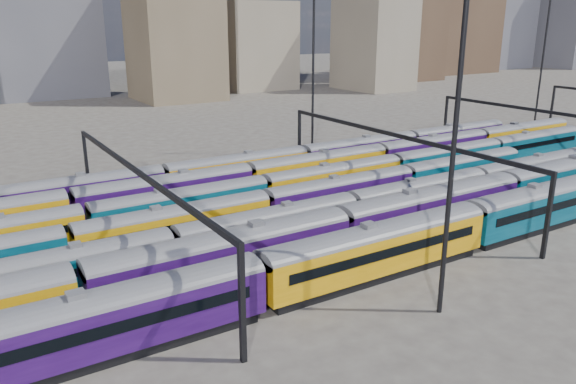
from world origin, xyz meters
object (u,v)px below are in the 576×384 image
rake_2 (419,192)px  mast_2 (456,122)px  rake_1 (340,226)px  rake_0 (545,200)px

rake_2 → mast_2: (-14.39, -17.00, 11.55)m
mast_2 → rake_1: bearing=90.3°
rake_2 → rake_1: bearing=-160.9°
rake_1 → mast_2: bearing=-89.7°
rake_2 → mast_2: mast_2 is taller
rake_2 → rake_0: bearing=-52.3°
rake_0 → mast_2: bearing=-162.4°
rake_0 → rake_1: size_ratio=1.15×
rake_0 → mast_2: size_ratio=6.04×
rake_1 → rake_2: size_ratio=1.02×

